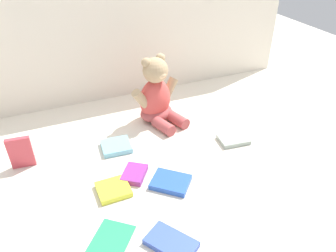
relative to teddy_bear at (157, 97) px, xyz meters
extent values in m
plane|color=silver|center=(-0.05, -0.11, -0.10)|extent=(3.20, 3.20, 0.00)
cube|color=silver|center=(-0.05, 0.27, 0.22)|extent=(1.62, 0.03, 0.64)
ellipsoid|color=#D84C47|center=(0.00, 0.01, -0.01)|extent=(0.16, 0.14, 0.17)
ellipsoid|color=#B24C4C|center=(0.00, 0.00, -0.07)|extent=(0.17, 0.15, 0.06)
sphere|color=tan|center=(0.00, 0.00, 0.12)|extent=(0.12, 0.12, 0.10)
ellipsoid|color=beige|center=(0.01, -0.03, 0.11)|extent=(0.05, 0.04, 0.03)
sphere|color=tan|center=(-0.04, 0.00, 0.15)|extent=(0.05, 0.05, 0.04)
sphere|color=tan|center=(0.03, 0.02, 0.15)|extent=(0.05, 0.05, 0.04)
cylinder|color=tan|center=(-0.07, -0.02, 0.02)|extent=(0.09, 0.06, 0.09)
cylinder|color=tan|center=(0.07, 0.03, 0.02)|extent=(0.09, 0.06, 0.09)
cylinder|color=#B24C4C|center=(-0.01, -0.09, -0.08)|extent=(0.07, 0.11, 0.05)
cylinder|color=#B24C4C|center=(0.06, -0.07, -0.08)|extent=(0.07, 0.11, 0.05)
cube|color=#28A362|center=(-0.33, -0.52, -0.10)|extent=(0.15, 0.15, 0.01)
cube|color=#95A395|center=(0.21, -0.26, -0.09)|extent=(0.12, 0.09, 0.02)
cube|color=#8A2E8A|center=(-0.20, -0.30, -0.09)|extent=(0.11, 0.11, 0.02)
cube|color=#C03C46|center=(-0.52, -0.11, -0.04)|extent=(0.08, 0.03, 0.12)
cube|color=#3A56B8|center=(-0.19, -0.59, -0.09)|extent=(0.13, 0.15, 0.02)
cube|color=#76BCD1|center=(-0.21, -0.13, -0.09)|extent=(0.11, 0.10, 0.02)
cube|color=yellow|center=(-0.28, -0.34, -0.09)|extent=(0.10, 0.09, 0.02)
cube|color=blue|center=(-0.10, -0.38, -0.09)|extent=(0.15, 0.15, 0.02)
camera|label=1|loc=(-0.41, -1.09, 0.62)|focal=35.37mm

